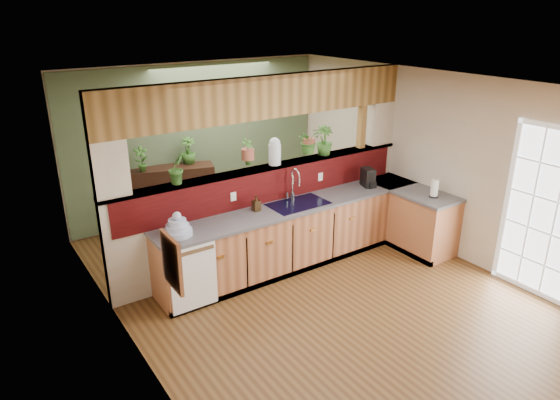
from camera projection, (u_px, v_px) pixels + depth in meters
ground at (327, 298)px, 6.26m from camera, size 4.60×7.00×0.01m
ceiling at (335, 89)px, 5.32m from camera, size 4.60×7.00×0.01m
wall_back at (199, 140)px, 8.49m from camera, size 4.60×0.02×2.60m
wall_left at (137, 253)px, 4.59m from camera, size 0.02×7.00×2.60m
wall_right at (458, 168)px, 6.99m from camera, size 0.02×7.00×2.60m
pass_through_partition at (270, 179)px, 6.88m from camera, size 4.60×0.21×2.60m
pass_through_ledge at (268, 167)px, 6.81m from camera, size 4.60×0.21×0.04m
header_beam at (267, 97)px, 6.46m from camera, size 4.60×0.15×0.55m
sage_backwall at (200, 140)px, 8.48m from camera, size 4.55×0.02×2.55m
countertop at (335, 227)px, 7.20m from camera, size 4.14×1.52×0.90m
dishwasher at (194, 278)px, 5.83m from camera, size 0.58×0.03×0.82m
navy_sink at (298, 209)px, 6.84m from camera, size 0.82×0.50×0.18m
french_door at (543, 215)px, 6.06m from camera, size 0.06×1.02×2.16m
framed_print at (172, 262)px, 3.89m from camera, size 0.04×0.35×0.45m
faucet at (294, 183)px, 6.87m from camera, size 0.20×0.20×0.46m
dish_stack at (178, 228)px, 5.85m from camera, size 0.34×0.34×0.30m
soap_dispenser at (256, 203)px, 6.55m from camera, size 0.10×0.10×0.21m
coffee_maker at (368, 178)px, 7.44m from camera, size 0.15×0.25×0.28m
paper_towel at (434, 189)px, 7.02m from camera, size 0.13×0.13×0.27m
glass_jar at (275, 151)px, 6.79m from camera, size 0.17×0.17×0.38m
ledge_plant_left at (177, 168)px, 6.04m from camera, size 0.27×0.24×0.41m
ledge_plant_right at (324, 140)px, 7.23m from camera, size 0.28×0.28×0.43m
hanging_plant_a at (247, 143)px, 6.50m from camera, size 0.23×0.19×0.52m
hanging_plant_b at (309, 130)px, 7.01m from camera, size 0.37×0.33×0.52m
shelving_console at (169, 197)px, 8.21m from camera, size 1.56×0.83×1.00m
shelf_plant_a at (141, 159)px, 7.75m from camera, size 0.25×0.19×0.41m
shelf_plant_b at (188, 151)px, 8.15m from camera, size 0.27×0.27×0.44m
floor_plant at (316, 200)px, 8.40m from camera, size 0.75×0.68×0.75m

